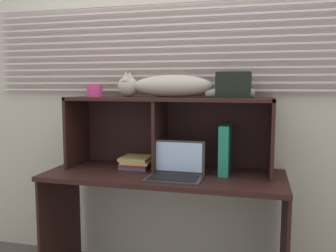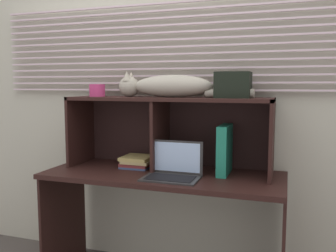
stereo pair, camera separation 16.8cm
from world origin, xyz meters
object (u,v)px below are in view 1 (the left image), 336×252
(book_stack, at_px, (137,162))
(binder_upright, at_px, (225,149))
(laptop, at_px, (175,170))
(cat, at_px, (167,86))
(storage_box, at_px, (234,85))
(small_basket, at_px, (95,90))

(book_stack, bearing_deg, binder_upright, -0.06)
(laptop, relative_size, binder_upright, 1.08)
(cat, distance_m, storage_box, 0.42)
(small_basket, bearing_deg, cat, 0.00)
(binder_upright, xyz_separation_m, storage_box, (0.05, 0.00, 0.40))
(book_stack, bearing_deg, laptop, -32.22)
(storage_box, bearing_deg, small_basket, 180.00)
(laptop, distance_m, small_basket, 0.79)
(cat, height_order, laptop, cat)
(laptop, distance_m, book_stack, 0.37)
(laptop, bearing_deg, small_basket, 162.15)
(cat, bearing_deg, storage_box, 0.00)
(book_stack, height_order, storage_box, storage_box)
(book_stack, relative_size, storage_box, 0.99)
(small_basket, xyz_separation_m, storage_box, (0.93, 0.00, 0.04))
(cat, distance_m, small_basket, 0.51)
(cat, relative_size, small_basket, 8.26)
(binder_upright, distance_m, book_stack, 0.60)
(cat, bearing_deg, small_basket, 180.00)
(small_basket, bearing_deg, binder_upright, 0.00)
(laptop, xyz_separation_m, book_stack, (-0.31, 0.20, -0.01))
(book_stack, relative_size, small_basket, 1.93)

